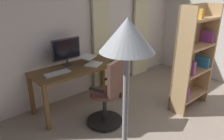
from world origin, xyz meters
name	(u,v)px	position (x,y,z in m)	size (l,w,h in m)	color
back_room_partition	(86,24)	(0.00, -2.65, 1.36)	(5.06, 0.10, 2.73)	silver
curtain_left_panel	(142,25)	(-1.48, -2.54, 1.19)	(0.50, 0.06, 2.39)	beige
curtain_right_panel	(101,32)	(-0.29, -2.54, 1.19)	(0.42, 0.06, 2.39)	beige
desk	(79,72)	(0.51, -2.18, 0.66)	(1.59, 0.64, 0.75)	brown
office_chair	(108,96)	(0.50, -1.41, 0.49)	(0.56, 0.56, 1.06)	black
computer_monitor	(66,50)	(0.60, -2.38, 1.01)	(0.52, 0.18, 0.46)	#333338
computer_keyboard	(57,73)	(0.94, -2.11, 0.76)	(0.42, 0.14, 0.02)	#B7BCC1
laptop	(91,61)	(0.28, -2.12, 0.81)	(0.41, 0.44, 0.15)	white
cell_phone_face_up	(114,62)	(-0.11, -1.96, 0.76)	(0.07, 0.14, 0.01)	#333338
bookshelf	(191,59)	(-0.95, -0.94, 0.88)	(0.82, 0.30, 1.77)	tan
floor_lamp	(126,100)	(1.64, 0.08, 1.46)	(0.28, 0.28, 1.88)	black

